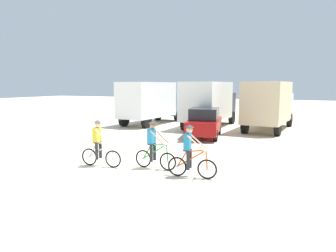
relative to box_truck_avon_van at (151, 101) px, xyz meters
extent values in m
plane|color=beige|center=(4.75, -12.29, -1.87)|extent=(120.00, 120.00, 0.00)
cube|color=white|center=(-0.05, -0.57, 0.13)|extent=(2.82, 5.38, 2.70)
cube|color=#4C6B9E|center=(0.23, 2.81, -0.37)|extent=(2.32, 1.68, 2.00)
cube|color=black|center=(0.29, 3.51, -0.02)|extent=(2.02, 0.25, 0.80)
cylinder|color=black|center=(-0.79, 2.80, -1.37)|extent=(0.40, 1.02, 1.00)
cylinder|color=black|center=(1.24, 2.63, -1.37)|extent=(0.40, 1.02, 1.00)
cylinder|color=black|center=(-1.20, -2.17, -1.37)|extent=(0.40, 1.02, 1.00)
cylinder|color=black|center=(0.83, -2.34, -1.37)|extent=(0.40, 1.02, 1.00)
cube|color=white|center=(4.82, -0.49, 0.13)|extent=(2.54, 5.26, 2.70)
cube|color=#2D2D33|center=(4.91, 2.91, -0.37)|extent=(2.24, 1.56, 2.00)
cube|color=black|center=(4.93, 3.61, -0.02)|extent=(2.03, 0.13, 0.80)
cylinder|color=black|center=(3.89, 2.84, -1.37)|extent=(0.35, 1.01, 1.00)
cylinder|color=black|center=(5.93, 2.78, -1.37)|extent=(0.35, 1.01, 1.00)
cylinder|color=black|center=(3.75, -2.15, -1.37)|extent=(0.35, 1.01, 1.00)
cylinder|color=black|center=(5.79, -2.21, -1.37)|extent=(0.35, 1.01, 1.00)
cube|color=#CCB78E|center=(8.98, -0.21, 0.13)|extent=(2.84, 5.39, 2.70)
cube|color=silver|center=(9.27, 3.17, -0.37)|extent=(2.32, 1.69, 2.00)
cube|color=black|center=(9.33, 3.87, -0.02)|extent=(2.02, 0.26, 0.80)
cylinder|color=black|center=(8.25, 3.16, -1.37)|extent=(0.41, 1.02, 1.00)
cylinder|color=black|center=(10.28, 2.98, -1.37)|extent=(0.41, 1.02, 1.00)
cylinder|color=black|center=(7.81, -1.81, -1.37)|extent=(0.41, 1.02, 1.00)
cylinder|color=black|center=(9.84, -1.99, -1.37)|extent=(0.41, 1.02, 1.00)
cube|color=maroon|center=(5.83, -4.22, -1.17)|extent=(2.52, 4.46, 0.76)
cube|color=black|center=(5.86, -4.37, -0.45)|extent=(1.97, 2.36, 0.68)
cylinder|color=black|center=(4.82, -3.09, -1.55)|extent=(0.34, 0.67, 0.64)
cylinder|color=black|center=(6.35, -2.80, -1.55)|extent=(0.34, 0.67, 0.64)
cylinder|color=black|center=(5.31, -5.65, -1.55)|extent=(0.34, 0.67, 0.64)
cylinder|color=black|center=(6.84, -5.36, -1.55)|extent=(0.34, 0.67, 0.64)
torus|color=black|center=(4.80, -12.33, -1.53)|extent=(0.68, 0.12, 0.68)
cylinder|color=silver|center=(4.80, -12.33, -1.53)|extent=(0.09, 0.09, 0.08)
torus|color=black|center=(3.75, -12.42, -1.53)|extent=(0.68, 0.12, 0.68)
cylinder|color=silver|center=(3.75, -12.42, -1.53)|extent=(0.09, 0.09, 0.08)
cylinder|color=silver|center=(4.25, -12.38, -1.21)|extent=(1.03, 0.14, 0.68)
cylinder|color=silver|center=(4.42, -12.37, -0.93)|extent=(0.66, 0.11, 0.13)
cylinder|color=silver|center=(3.92, -12.41, -1.25)|extent=(0.39, 0.08, 0.59)
cylinder|color=silver|center=(4.77, -12.34, -1.21)|extent=(0.10, 0.06, 0.64)
cylinder|color=silver|center=(4.75, -12.34, -0.89)|extent=(0.08, 0.52, 0.04)
cube|color=black|center=(4.09, -12.39, -0.94)|extent=(0.25, 0.14, 0.06)
cube|color=gold|center=(4.11, -12.39, -0.63)|extent=(0.23, 0.34, 0.56)
sphere|color=beige|center=(4.17, -12.39, -0.23)|extent=(0.22, 0.22, 0.22)
cone|color=#333333|center=(4.17, -12.39, -0.10)|extent=(0.32, 0.32, 0.10)
cylinder|color=#26262B|center=(4.16, -12.26, -1.24)|extent=(0.12, 0.12, 0.66)
cylinder|color=#26262B|center=(4.18, -12.52, -1.24)|extent=(0.12, 0.12, 0.66)
cylinder|color=beige|center=(4.43, -12.18, -0.65)|extent=(0.63, 0.15, 0.53)
cylinder|color=beige|center=(4.46, -12.54, -0.65)|extent=(0.63, 0.06, 0.53)
torus|color=black|center=(6.86, -11.84, -1.53)|extent=(0.68, 0.09, 0.68)
cylinder|color=silver|center=(6.86, -11.84, -1.53)|extent=(0.08, 0.08, 0.08)
torus|color=black|center=(5.81, -11.80, -1.53)|extent=(0.68, 0.09, 0.68)
cylinder|color=silver|center=(5.81, -11.80, -1.53)|extent=(0.08, 0.08, 0.08)
cylinder|color=green|center=(6.31, -11.82, -1.21)|extent=(1.03, 0.09, 0.68)
cylinder|color=green|center=(6.48, -11.83, -0.93)|extent=(0.66, 0.08, 0.13)
cylinder|color=green|center=(5.98, -11.81, -1.25)|extent=(0.39, 0.07, 0.59)
cylinder|color=green|center=(6.83, -11.84, -1.21)|extent=(0.10, 0.05, 0.64)
cylinder|color=silver|center=(6.81, -11.84, -0.89)|extent=(0.06, 0.52, 0.04)
cube|color=black|center=(6.15, -11.81, -0.94)|extent=(0.24, 0.13, 0.06)
cube|color=teal|center=(6.17, -11.81, -0.63)|extent=(0.21, 0.33, 0.56)
sphere|color=#A87A5B|center=(6.23, -11.82, -0.23)|extent=(0.22, 0.22, 0.22)
cone|color=#333333|center=(6.23, -11.82, -0.10)|extent=(0.32, 0.32, 0.10)
cylinder|color=#26262B|center=(6.24, -11.69, -1.24)|extent=(0.12, 0.12, 0.66)
cylinder|color=#26262B|center=(6.23, -11.95, -1.24)|extent=(0.12, 0.12, 0.66)
cylinder|color=#A87A5B|center=(6.52, -11.65, -0.65)|extent=(0.63, 0.07, 0.53)
cylinder|color=#A87A5B|center=(6.50, -12.01, -0.65)|extent=(0.63, 0.12, 0.53)
torus|color=black|center=(8.47, -12.23, -1.53)|extent=(0.68, 0.12, 0.68)
cylinder|color=silver|center=(8.47, -12.23, -1.53)|extent=(0.09, 0.09, 0.08)
torus|color=black|center=(7.43, -12.32, -1.53)|extent=(0.68, 0.12, 0.68)
cylinder|color=silver|center=(7.43, -12.32, -1.53)|extent=(0.09, 0.09, 0.08)
cylinder|color=#E05119|center=(7.93, -12.27, -1.21)|extent=(1.03, 0.14, 0.68)
cylinder|color=#E05119|center=(8.10, -12.26, -0.93)|extent=(0.66, 0.11, 0.13)
cylinder|color=#E05119|center=(7.60, -12.30, -1.25)|extent=(0.39, 0.08, 0.59)
cylinder|color=#E05119|center=(8.45, -12.23, -1.21)|extent=(0.10, 0.06, 0.64)
cylinder|color=silver|center=(8.42, -12.23, -0.89)|extent=(0.08, 0.52, 0.04)
cube|color=black|center=(7.77, -12.29, -0.94)|extent=(0.25, 0.14, 0.06)
cube|color=teal|center=(7.79, -12.28, -0.63)|extent=(0.23, 0.34, 0.56)
sphere|color=beige|center=(7.85, -12.28, -0.23)|extent=(0.22, 0.22, 0.22)
cone|color=#333333|center=(7.85, -12.28, -0.10)|extent=(0.32, 0.32, 0.10)
cylinder|color=#26262B|center=(7.84, -12.15, -1.24)|extent=(0.12, 0.12, 0.66)
cylinder|color=#26262B|center=(7.86, -12.41, -1.24)|extent=(0.12, 0.12, 0.66)
cylinder|color=beige|center=(8.11, -12.08, -0.65)|extent=(0.63, 0.14, 0.53)
cylinder|color=beige|center=(8.14, -12.44, -0.65)|extent=(0.63, 0.06, 0.53)
camera|label=1|loc=(11.37, -21.75, 1.25)|focal=32.59mm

